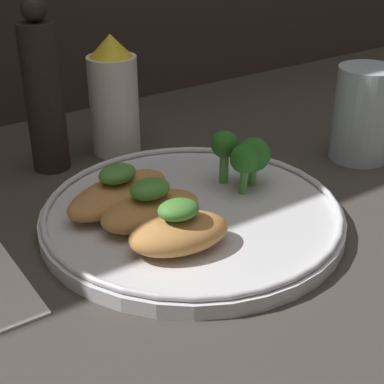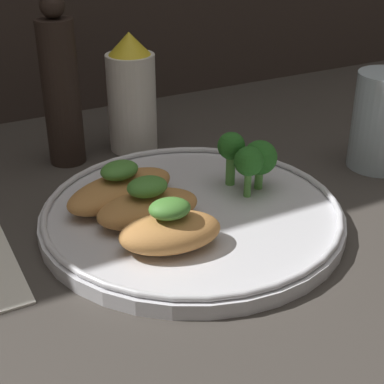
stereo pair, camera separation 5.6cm
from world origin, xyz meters
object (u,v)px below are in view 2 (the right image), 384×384
at_px(sauce_bottle, 132,95).
at_px(drinking_glass, 383,121).
at_px(broccoli_bunch, 250,157).
at_px(pepper_grinder, 61,88).
at_px(plate, 192,214).

bearing_deg(sauce_bottle, drinking_glass, -38.29).
xyz_separation_m(broccoli_bunch, pepper_grinder, (-0.13, 0.19, 0.04)).
height_order(plate, sauce_bottle, sauce_bottle).
bearing_deg(pepper_grinder, plate, -72.46).
relative_size(sauce_bottle, pepper_grinder, 0.74).
relative_size(pepper_grinder, drinking_glass, 1.75).
height_order(broccoli_bunch, sauce_bottle, sauce_bottle).
xyz_separation_m(sauce_bottle, drinking_glass, (0.23, -0.18, -0.01)).
height_order(plate, broccoli_bunch, broccoli_bunch).
bearing_deg(broccoli_bunch, drinking_glass, 1.16).
relative_size(sauce_bottle, drinking_glass, 1.30).
bearing_deg(drinking_glass, plate, -176.46).
relative_size(plate, broccoli_bunch, 4.65).
relative_size(broccoli_bunch, sauce_bottle, 0.44).
relative_size(plate, pepper_grinder, 1.51).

